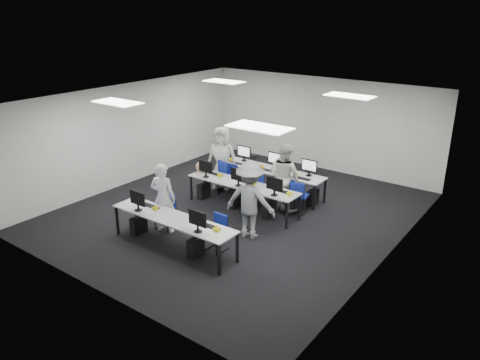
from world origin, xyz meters
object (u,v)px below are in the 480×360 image
Objects in this scene: chair_0 at (166,218)px; chair_2 at (228,185)px; student_0 at (163,198)px; student_1 at (284,177)px; chair_7 at (299,202)px; chair_1 at (216,239)px; chair_4 at (287,201)px; desk_mid at (242,185)px; chair_6 at (256,190)px; chair_3 at (254,195)px; photographer at (250,200)px; student_3 at (283,176)px; student_2 at (222,158)px; desk_front at (173,220)px; chair_5 at (229,182)px.

chair_0 is 2.62m from chair_2.
student_0 is at bearing -86.67° from chair_2.
chair_7 is at bearing -162.79° from student_1.
chair_2 is at bearing -101.98° from student_0.
chair_1 reaches higher than chair_4.
desk_mid is at bearing -129.43° from chair_4.
desk_mid is at bearing 48.10° from student_1.
chair_2 reaches higher than chair_4.
chair_4 is 1.10m from chair_6.
chair_3 is 2.02m from photographer.
chair_7 is 0.78m from student_3.
photographer is (0.23, -1.86, 0.02)m from student_1.
student_2 is at bearing 3.13° from student_1.
desk_front is 1.13m from chair_0.
chair_4 is at bearing 168.20° from student_1.
student_0 is at bearing -103.63° from student_3.
chair_3 is at bearing 88.93° from desk_front.
desk_mid is 3.68× the size of chair_7.
student_0 reaches higher than chair_4.
student_1 reaches higher than desk_front.
chair_4 is 0.67m from student_3.
photographer is at bearing -78.07° from chair_6.
chair_4 is 0.45× the size of student_1.
student_0 is at bearing 148.28° from desk_front.
chair_4 is at bearing 73.03° from desk_front.
chair_7 is at bearing -141.60° from student_0.
chair_7 reaches higher than chair_4.
chair_5 is 2.91m from photographer.
chair_1 is at bearing -71.56° from student_2.
student_2 is (-0.55, 2.90, 0.67)m from chair_0.
chair_0 is at bearing 144.17° from desk_front.
chair_1 is (0.84, -2.13, -0.42)m from desk_mid.
student_1 is 1.88m from photographer.
student_2 is (-1.40, 3.51, 0.25)m from desk_front.
student_2 reaches higher than chair_2.
chair_3 is at bearing 108.02° from chair_1.
chair_3 is 1.07× the size of chair_4.
chair_6 is at bearing -119.14° from student_0.
student_2 is (-2.39, 0.27, 0.67)m from chair_4.
chair_6 is (0.87, 0.14, -0.01)m from chair_2.
chair_4 is (0.14, 2.78, -0.00)m from chair_1.
chair_2 is 1.02× the size of chair_6.
student_2 is at bearing -94.57° from student_0.
chair_6 is at bearing 109.23° from chair_1.
chair_3 is 1.00× the size of chair_7.
chair_6 is (-0.11, 0.77, -0.41)m from desk_mid.
chair_6 reaches higher than chair_4.
desk_mid is 1.11m from student_3.
student_2 reaches higher than desk_front.
student_1 is at bearing 11.77° from chair_3.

